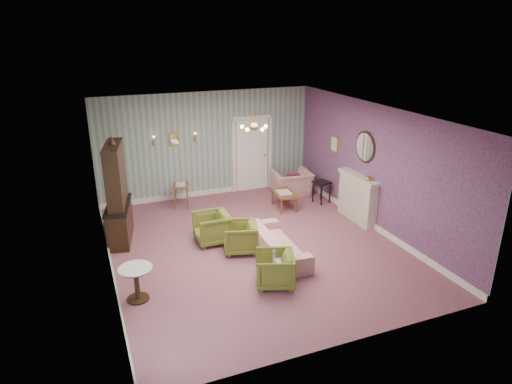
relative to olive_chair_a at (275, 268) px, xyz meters
name	(u,v)px	position (x,y,z in m)	size (l,w,h in m)	color
floor	(254,246)	(0.23, 1.58, -0.35)	(7.00, 7.00, 0.00)	#8E5262
ceiling	(254,114)	(0.23, 1.58, 2.55)	(7.00, 7.00, 0.00)	white
wall_back	(207,145)	(0.23, 5.08, 1.10)	(6.00, 6.00, 0.00)	slate
wall_front	(346,260)	(0.23, -1.92, 1.10)	(6.00, 6.00, 0.00)	slate
wall_left	(103,204)	(-2.77, 1.58, 1.10)	(7.00, 7.00, 0.00)	slate
wall_right	(375,168)	(3.23, 1.58, 1.10)	(7.00, 7.00, 0.00)	slate
wall_right_floral	(374,168)	(3.21, 1.58, 1.10)	(7.00, 7.00, 0.00)	#B55A8C
door	(252,153)	(1.53, 5.04, 0.73)	(1.12, 0.12, 2.16)	white
olive_chair_a	(275,268)	(0.00, 0.00, 0.00)	(0.68, 0.64, 0.70)	#646724
olive_chair_b	(240,236)	(-0.13, 1.49, 0.00)	(0.69, 0.65, 0.71)	#646724
olive_chair_c	(212,226)	(-0.56, 2.13, 0.02)	(0.72, 0.68, 0.75)	#646724
sofa_chintz	(277,239)	(0.50, 1.01, 0.04)	(2.00, 0.58, 0.78)	#A0405E
wingback_chair	(292,179)	(2.41, 4.20, 0.10)	(1.04, 0.67, 0.91)	#A0405E
dresser	(116,191)	(-2.42, 3.01, 0.81)	(0.48, 1.40, 2.33)	black
fireplace	(357,198)	(3.09, 1.98, 0.23)	(0.30, 1.40, 1.16)	beige
mantel_vase	(368,177)	(3.07, 1.58, 0.88)	(0.15, 0.15, 0.15)	gold
oval_mirror	(365,147)	(3.19, 1.98, 1.50)	(0.04, 0.76, 0.84)	white
framed_print	(335,144)	(3.20, 3.33, 1.25)	(0.04, 0.34, 0.42)	gold
coffee_table	(284,200)	(1.76, 3.34, -0.13)	(0.48, 0.87, 0.44)	brown
side_table_black	(321,192)	(2.88, 3.33, -0.05)	(0.40, 0.40, 0.60)	black
pedestal_table	(137,284)	(-2.42, 0.44, -0.03)	(0.58, 0.58, 0.64)	black
nesting_table	(181,195)	(-0.72, 4.42, -0.02)	(0.40, 0.51, 0.67)	brown
gilt_mirror_back	(175,139)	(-0.67, 5.04, 1.35)	(0.28, 0.06, 0.36)	gold
sconce_left	(154,141)	(-1.22, 5.02, 1.35)	(0.16, 0.12, 0.30)	gold
sconce_right	(195,137)	(-0.12, 5.02, 1.35)	(0.16, 0.12, 0.30)	gold
chandelier	(254,127)	(0.23, 1.58, 2.28)	(0.56, 0.56, 0.36)	gold
burgundy_cushion	(293,180)	(2.36, 4.05, 0.13)	(0.38, 0.10, 0.38)	maroon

